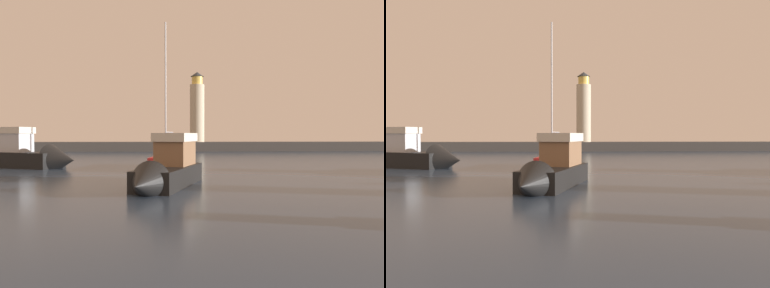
% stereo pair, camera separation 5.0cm
% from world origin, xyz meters
% --- Properties ---
extents(ground_plane, '(220.00, 220.00, 0.00)m').
position_xyz_m(ground_plane, '(0.00, 30.66, 0.00)').
color(ground_plane, '#2D3D51').
extents(breakwater, '(82.07, 4.00, 1.57)m').
position_xyz_m(breakwater, '(0.00, 61.31, 0.79)').
color(breakwater, '#423F3D').
rests_on(breakwater, ground_plane).
extents(lighthouse, '(2.48, 2.48, 11.94)m').
position_xyz_m(lighthouse, '(2.50, 61.31, 7.22)').
color(lighthouse, beige).
rests_on(lighthouse, breakwater).
extents(motorboat_0, '(4.38, 8.19, 3.31)m').
position_xyz_m(motorboat_0, '(-2.17, 17.39, 0.97)').
color(motorboat_0, black).
rests_on(motorboat_0, ground_plane).
extents(motorboat_1, '(9.60, 6.22, 4.05)m').
position_xyz_m(motorboat_1, '(-13.72, 30.00, 1.00)').
color(motorboat_1, black).
rests_on(motorboat_1, ground_plane).
extents(sailboat_moored, '(2.79, 7.36, 11.75)m').
position_xyz_m(sailboat_moored, '(-2.24, 28.26, 0.62)').
color(sailboat_moored, '#B21E1E').
rests_on(sailboat_moored, ground_plane).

